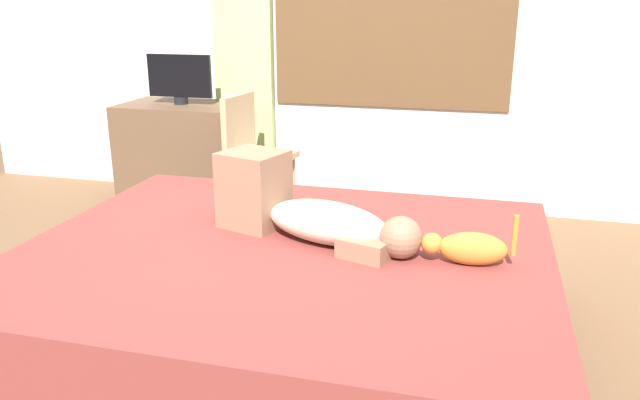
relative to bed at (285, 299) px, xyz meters
name	(u,v)px	position (x,y,z in m)	size (l,w,h in m)	color
ground_plane	(265,348)	(-0.09, -0.03, -0.23)	(16.00, 16.00, 0.00)	brown
back_wall_with_window	(368,1)	(-0.08, 2.19, 1.21)	(6.40, 0.14, 2.90)	silver
bed	(285,299)	(0.00, 0.00, 0.00)	(2.22, 1.83, 0.48)	#38383D
person_lying	(307,212)	(0.06, 0.14, 0.35)	(0.93, 0.49, 0.34)	#CCB299
cat	(468,248)	(0.74, 0.01, 0.31)	(0.36, 0.13, 0.21)	#C67A2D
desk	(187,154)	(-1.34, 1.79, 0.14)	(0.90, 0.56, 0.74)	brown
tv_monitor	(180,78)	(-1.36, 1.79, 0.69)	(0.48, 0.10, 0.35)	black
cup	(230,100)	(-0.98, 1.80, 0.55)	(0.06, 0.06, 0.08)	white
chair_by_desk	(253,149)	(-0.72, 1.53, 0.27)	(0.43, 0.43, 0.86)	tan
curtain_left	(243,43)	(-0.98, 2.07, 0.92)	(0.44, 0.06, 2.31)	#ADCC75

